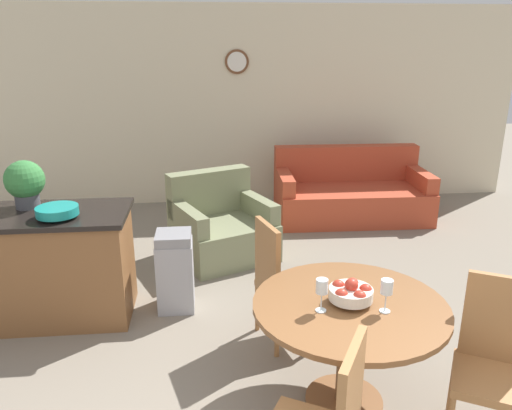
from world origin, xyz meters
name	(u,v)px	position (x,y,z in m)	size (l,w,h in m)	color
wall_back	(236,107)	(0.00, 5.61, 1.35)	(8.00, 0.09, 2.70)	beige
dining_table	(349,327)	(0.39, 1.19, 0.56)	(1.17, 1.17, 0.72)	brown
dining_chair_near_right	(495,357)	(1.15, 0.86, 0.52)	(0.57, 0.57, 0.97)	#9E6B3D
dining_chair_far_side	(281,279)	(0.09, 1.95, 0.52)	(0.52, 0.52, 0.97)	#9E6B3D
fruit_bowl	(351,292)	(0.39, 1.19, 0.79)	(0.26, 0.26, 0.16)	silver
wine_glass_left	(322,288)	(0.20, 1.12, 0.87)	(0.07, 0.07, 0.20)	silver
wine_glass_right	(387,288)	(0.56, 1.07, 0.87)	(0.07, 0.07, 0.20)	silver
kitchen_island	(51,265)	(-1.73, 2.49, 0.46)	(1.32, 0.71, 0.92)	brown
teal_bowl	(57,211)	(-1.58, 2.35, 0.98)	(0.32, 0.32, 0.09)	teal
potted_plant	(25,182)	(-1.89, 2.65, 1.13)	(0.31, 0.31, 0.39)	#4C4C51
trash_bin	(175,271)	(-0.73, 2.54, 0.34)	(0.31, 0.32, 0.69)	#9E9EA3
couch	(350,195)	(1.43, 4.72, 0.30)	(1.95, 1.03, 0.89)	#B24228
armchair	(221,229)	(-0.30, 3.63, 0.30)	(1.21, 1.18, 0.88)	#7A7F5B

